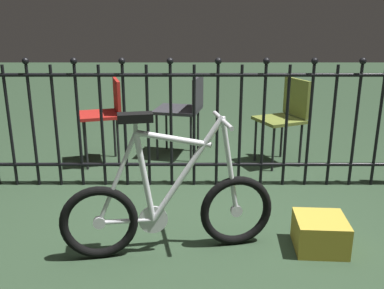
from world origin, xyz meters
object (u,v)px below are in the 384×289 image
Objects in this scene: chair_olive at (285,113)px; bicycle at (168,207)px; display_crate at (319,233)px; chair_charcoal at (184,106)px; chair_red at (105,111)px.

bicycle is at bearing -122.49° from chair_olive.
bicycle is 1.97m from chair_olive.
display_crate is at bearing -93.39° from chair_olive.
chair_red is at bearing -165.02° from chair_charcoal.
bicycle reaches higher than chair_red.
display_crate is at bearing -64.43° from chair_charcoal.
display_crate is (0.88, -1.84, -0.42)m from chair_charcoal.
chair_red is at bearing 135.08° from display_crate.
chair_charcoal is at bearing 14.98° from chair_red.
display_crate is at bearing 1.56° from bicycle.
bicycle is 1.88m from chair_charcoal.
bicycle is 1.59× the size of chair_red.
chair_charcoal is at bearing 167.28° from chair_olive.
chair_olive reaches higher than display_crate.
bicycle is at bearing -178.44° from display_crate.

